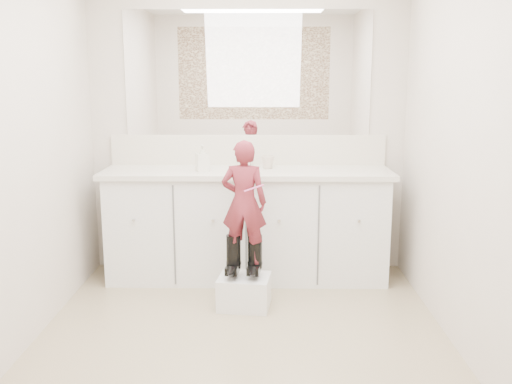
{
  "coord_description": "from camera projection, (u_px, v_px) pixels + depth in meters",
  "views": [
    {
      "loc": [
        0.13,
        -3.24,
        1.62
      ],
      "look_at": [
        0.08,
        0.66,
        0.82
      ],
      "focal_mm": 40.0,
      "sensor_mm": 36.0,
      "label": 1
    }
  ],
  "objects": [
    {
      "name": "cup",
      "position": [
        268.0,
        162.0,
        4.57
      ],
      "size": [
        0.15,
        0.15,
        0.1
      ],
      "primitive_type": "imported",
      "rotation": [
        0.0,
        0.0,
        0.41
      ],
      "color": "beige",
      "rests_on": "countertop"
    },
    {
      "name": "dot_panel",
      "position": [
        220.0,
        65.0,
        1.71
      ],
      "size": [
        2.0,
        0.01,
        1.2
      ],
      "primitive_type": "cube",
      "color": "#472819",
      "rests_on": "wall_front"
    },
    {
      "name": "backsplash",
      "position": [
        248.0,
        150.0,
        4.75
      ],
      "size": [
        2.28,
        0.03,
        0.25
      ],
      "primitive_type": "cube",
      "color": "beige",
      "rests_on": "countertop"
    },
    {
      "name": "wall_left",
      "position": [
        15.0,
        150.0,
        3.27
      ],
      "size": [
        0.0,
        3.0,
        3.0
      ],
      "primitive_type": "plane",
      "rotation": [
        1.57,
        0.0,
        1.57
      ],
      "color": "beige",
      "rests_on": "floor"
    },
    {
      "name": "toothbrush",
      "position": [
        254.0,
        188.0,
        3.84
      ],
      "size": [
        0.14,
        0.03,
        0.06
      ],
      "primitive_type": "cylinder",
      "rotation": [
        0.0,
        1.22,
        -0.12
      ],
      "color": "pink",
      "rests_on": "toddler"
    },
    {
      "name": "faucet",
      "position": [
        248.0,
        161.0,
        4.65
      ],
      "size": [
        0.08,
        0.08,
        0.1
      ],
      "primitive_type": "cylinder",
      "color": "silver",
      "rests_on": "countertop"
    },
    {
      "name": "soap_bottle",
      "position": [
        202.0,
        158.0,
        4.43
      ],
      "size": [
        0.12,
        0.12,
        0.21
      ],
      "primitive_type": "imported",
      "rotation": [
        0.0,
        0.0,
        0.35
      ],
      "color": "silver",
      "rests_on": "countertop"
    },
    {
      "name": "wall_right",
      "position": [
        469.0,
        151.0,
        3.24
      ],
      "size": [
        0.0,
        3.0,
        3.0
      ],
      "primitive_type": "plane",
      "rotation": [
        1.57,
        0.0,
        -1.57
      ],
      "color": "beige",
      "rests_on": "floor"
    },
    {
      "name": "mirror",
      "position": [
        248.0,
        73.0,
        4.63
      ],
      "size": [
        2.0,
        0.02,
        1.0
      ],
      "primitive_type": "cube",
      "color": "white",
      "rests_on": "wall_back"
    },
    {
      "name": "wall_front",
      "position": [
        222.0,
        212.0,
        1.79
      ],
      "size": [
        2.6,
        0.0,
        2.6
      ],
      "primitive_type": "plane",
      "rotation": [
        -1.57,
        0.0,
        0.0
      ],
      "color": "beige",
      "rests_on": "floor"
    },
    {
      "name": "step_stool",
      "position": [
        244.0,
        292.0,
        4.05
      ],
      "size": [
        0.39,
        0.34,
        0.23
      ],
      "primitive_type": "cube",
      "rotation": [
        0.0,
        0.0,
        -0.12
      ],
      "color": "silver",
      "rests_on": "floor"
    },
    {
      "name": "boot_right",
      "position": [
        255.0,
        256.0,
        4.02
      ],
      "size": [
        0.13,
        0.21,
        0.3
      ],
      "primitive_type": null,
      "rotation": [
        0.0,
        0.0,
        -0.12
      ],
      "color": "black",
      "rests_on": "step_stool"
    },
    {
      "name": "toddler",
      "position": [
        244.0,
        202.0,
        3.94
      ],
      "size": [
        0.34,
        0.24,
        0.87
      ],
      "primitive_type": "imported",
      "rotation": [
        0.0,
        0.0,
        3.02
      ],
      "color": "#B4373E",
      "rests_on": "step_stool"
    },
    {
      "name": "floor",
      "position": [
        242.0,
        345.0,
        3.49
      ],
      "size": [
        3.0,
        3.0,
        0.0
      ],
      "primitive_type": "plane",
      "color": "#947E60",
      "rests_on": "ground"
    },
    {
      "name": "wall_back",
      "position": [
        248.0,
        128.0,
        4.73
      ],
      "size": [
        2.6,
        0.0,
        2.6
      ],
      "primitive_type": "plane",
      "rotation": [
        1.57,
        0.0,
        0.0
      ],
      "color": "beige",
      "rests_on": "floor"
    },
    {
      "name": "vanity_cabinet",
      "position": [
        247.0,
        226.0,
        4.61
      ],
      "size": [
        2.2,
        0.55,
        0.85
      ],
      "primitive_type": "cube",
      "color": "silver",
      "rests_on": "floor"
    },
    {
      "name": "boot_left",
      "position": [
        234.0,
        256.0,
        4.02
      ],
      "size": [
        0.13,
        0.21,
        0.3
      ],
      "primitive_type": null,
      "rotation": [
        0.0,
        0.0,
        -0.12
      ],
      "color": "black",
      "rests_on": "step_stool"
    },
    {
      "name": "countertop",
      "position": [
        247.0,
        173.0,
        4.51
      ],
      "size": [
        2.28,
        0.58,
        0.04
      ],
      "primitive_type": "cube",
      "color": "beige",
      "rests_on": "vanity_cabinet"
    }
  ]
}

